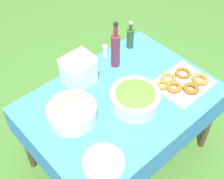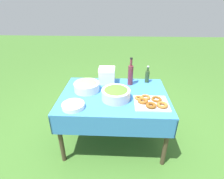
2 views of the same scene
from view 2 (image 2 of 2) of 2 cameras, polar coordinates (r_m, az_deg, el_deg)
ground_plane at (r=2.53m, az=0.62°, el=-15.42°), size 14.00×14.00×0.00m
picnic_table at (r=2.16m, az=0.70°, el=-3.70°), size 1.29×0.92×0.70m
salad_bowl at (r=1.99m, az=1.29°, el=-1.25°), size 0.33×0.33×0.14m
pasta_bowl at (r=2.19m, az=-8.28°, el=1.21°), size 0.31×0.31×0.12m
donut_platter at (r=1.97m, az=12.58°, el=-4.09°), size 0.37×0.32×0.05m
plate_stack at (r=1.90m, az=-12.54°, el=-5.17°), size 0.24×0.24×0.05m
olive_oil_bottle at (r=2.42m, az=11.42°, el=4.34°), size 0.06×0.06×0.23m
wine_bottle at (r=2.30m, az=6.07°, el=4.95°), size 0.07×0.07×0.37m
cooler_box at (r=2.35m, az=-1.66°, el=4.61°), size 0.21×0.17×0.22m
salt_shaker at (r=2.46m, az=6.11°, el=4.05°), size 0.04×0.04×0.10m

